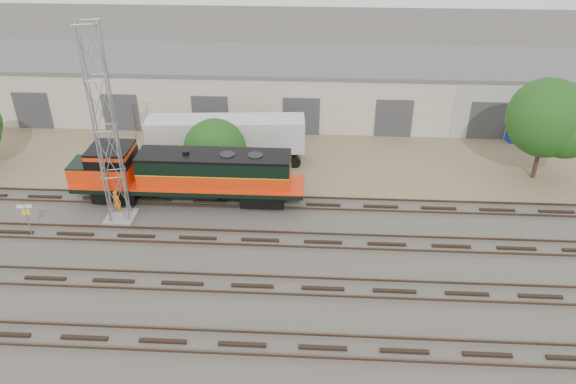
# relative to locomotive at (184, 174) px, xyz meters

# --- Properties ---
(ground) EXTENTS (140.00, 140.00, 0.00)m
(ground) POSITION_rel_locomotive_xyz_m (5.69, -6.00, -2.24)
(ground) COLOR #47423A
(ground) RESTS_ON ground
(dirt_strip) EXTENTS (80.00, 16.00, 0.02)m
(dirt_strip) POSITION_rel_locomotive_xyz_m (5.69, 9.00, -2.23)
(dirt_strip) COLOR #726047
(dirt_strip) RESTS_ON ground
(tracks) EXTENTS (80.00, 20.40, 0.28)m
(tracks) POSITION_rel_locomotive_xyz_m (5.69, -9.00, -2.16)
(tracks) COLOR black
(tracks) RESTS_ON ground
(warehouse) EXTENTS (58.40, 10.40, 5.30)m
(warehouse) POSITION_rel_locomotive_xyz_m (5.73, 16.98, 0.41)
(warehouse) COLOR beige
(warehouse) RESTS_ON ground
(locomotive) EXTENTS (16.13, 2.83, 3.88)m
(locomotive) POSITION_rel_locomotive_xyz_m (0.00, 0.00, 0.00)
(locomotive) COLOR black
(locomotive) RESTS_ON tracks
(signal_tower) EXTENTS (1.93, 1.93, 13.08)m
(signal_tower) POSITION_rel_locomotive_xyz_m (-3.98, -2.36, 4.14)
(signal_tower) COLOR gray
(signal_tower) RESTS_ON ground
(sign_post) EXTENTS (0.95, 0.14, 2.33)m
(sign_post) POSITION_rel_locomotive_xyz_m (-9.10, -4.67, -0.61)
(sign_post) COLOR gray
(sign_post) RESTS_ON ground
(worker) EXTENTS (0.77, 0.66, 1.80)m
(worker) POSITION_rel_locomotive_xyz_m (-4.32, -1.80, -1.34)
(worker) COLOR orange
(worker) RESTS_ON ground
(semi_trailer) EXTENTS (12.37, 3.34, 3.76)m
(semi_trailer) POSITION_rel_locomotive_xyz_m (2.30, 6.29, 0.12)
(semi_trailer) COLOR #BEBEBE
(semi_trailer) RESTS_ON ground
(dumpster_blue) EXTENTS (1.88, 1.80, 1.50)m
(dumpster_blue) POSITION_rel_locomotive_xyz_m (26.23, 11.83, -1.49)
(dumpster_blue) COLOR navy
(dumpster_blue) RESTS_ON ground
(dumpster_red) EXTENTS (1.78, 1.71, 1.40)m
(dumpster_red) POSITION_rel_locomotive_xyz_m (29.54, 11.07, -1.54)
(dumpster_red) COLOR maroon
(dumpster_red) RESTS_ON ground
(tree_mid) EXTENTS (5.01, 4.77, 4.77)m
(tree_mid) POSITION_rel_locomotive_xyz_m (1.69, 3.95, -0.26)
(tree_mid) COLOR #382619
(tree_mid) RESTS_ON ground
(tree_east) EXTENTS (6.06, 5.77, 7.79)m
(tree_east) POSITION_rel_locomotive_xyz_m (25.96, 4.79, 2.51)
(tree_east) COLOR #382619
(tree_east) RESTS_ON ground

